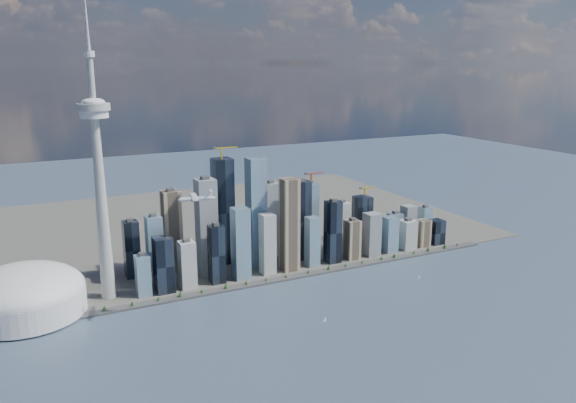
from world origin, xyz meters
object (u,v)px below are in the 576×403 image
needle_tower (99,175)px  sailboat_east (419,277)px  sailboat_west (325,319)px  dome_stadium (25,294)px  airplane (197,198)px

needle_tower → sailboat_east: bearing=-16.9°
needle_tower → sailboat_east: needle_tower is taller
sailboat_west → dome_stadium: bearing=145.3°
needle_tower → dome_stadium: size_ratio=2.75×
dome_stadium → sailboat_west: dome_stadium is taller
needle_tower → airplane: (125.80, -166.61, -20.25)m
needle_tower → airplane: size_ratio=8.65×
needle_tower → sailboat_west: size_ratio=57.27×
airplane → needle_tower: bearing=138.8°
needle_tower → sailboat_west: 470.52m
airplane → sailboat_west: size_ratio=6.62×
airplane → sailboat_east: 505.82m
dome_stadium → sailboat_west: (454.28, -251.62, -36.35)m
sailboat_west → airplane: bearing=147.5°
needle_tower → dome_stadium: 241.40m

